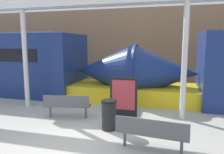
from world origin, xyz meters
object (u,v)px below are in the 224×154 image
(poster_board, at_px, (124,97))
(support_column_near, at_px, (184,62))
(bench_far, at_px, (67,104))
(trash_bin, at_px, (109,115))
(bench_near, at_px, (152,132))
(support_column_far, at_px, (25,59))

(poster_board, relative_size, support_column_near, 0.36)
(bench_far, distance_m, trash_bin, 1.77)
(poster_board, bearing_deg, bench_near, -64.02)
(bench_near, height_order, trash_bin, trash_bin)
(trash_bin, xyz_separation_m, support_column_far, (-4.07, 1.63, 1.53))
(poster_board, bearing_deg, bench_far, -155.50)
(trash_bin, relative_size, support_column_near, 0.23)
(poster_board, height_order, support_column_far, support_column_far)
(bench_far, bearing_deg, support_column_near, 4.94)
(bench_far, xyz_separation_m, poster_board, (1.84, 0.84, 0.20))
(poster_board, xyz_separation_m, support_column_near, (2.06, 0.24, 1.27))
(poster_board, xyz_separation_m, support_column_far, (-4.23, 0.24, 1.27))
(bench_far, bearing_deg, poster_board, 14.01)
(bench_near, relative_size, support_column_near, 0.45)
(trash_bin, bearing_deg, bench_near, -39.16)
(bench_far, height_order, support_column_near, support_column_near)
(bench_far, xyz_separation_m, support_column_near, (3.90, 1.07, 1.47))
(bench_far, height_order, trash_bin, trash_bin)
(bench_near, relative_size, poster_board, 1.25)
(trash_bin, height_order, poster_board, poster_board)
(bench_near, bearing_deg, trash_bin, 146.91)
(support_column_near, xyz_separation_m, support_column_far, (-6.29, 0.00, 0.00))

